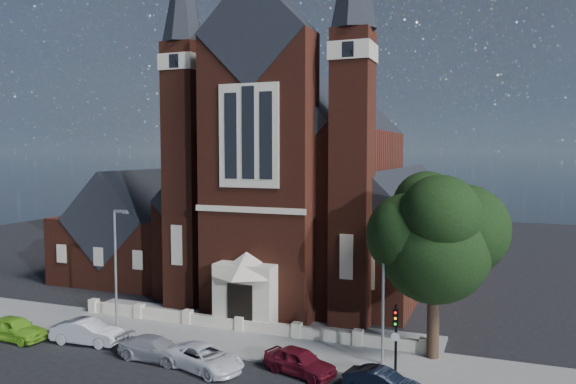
% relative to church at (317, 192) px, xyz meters
% --- Properties ---
extents(ground, '(120.00, 120.00, 0.00)m').
position_rel_church_xyz_m(ground, '(0.00, -7.94, -8.19)').
color(ground, black).
rests_on(ground, ground).
extents(pavement_strip, '(60.00, 5.00, 0.12)m').
position_rel_church_xyz_m(pavement_strip, '(0.00, -18.44, -8.19)').
color(pavement_strip, slate).
rests_on(pavement_strip, ground).
extents(forecourt_paving, '(26.00, 3.00, 0.14)m').
position_rel_church_xyz_m(forecourt_paving, '(0.00, -14.44, -8.19)').
color(forecourt_paving, slate).
rests_on(forecourt_paving, ground).
extents(forecourt_wall, '(24.00, 0.40, 0.90)m').
position_rel_church_xyz_m(forecourt_wall, '(0.00, -16.44, -8.19)').
color(forecourt_wall, beige).
rests_on(forecourt_wall, ground).
extents(church, '(20.01, 34.90, 29.20)m').
position_rel_church_xyz_m(church, '(0.00, 0.00, 0.00)').
color(church, '#4D2014').
rests_on(church, ground).
extents(parish_hall, '(12.00, 12.20, 10.24)m').
position_rel_church_xyz_m(parish_hall, '(-16.00, -4.94, -4.17)').
color(parish_hall, '#4D2014').
rests_on(parish_hall, ground).
extents(street_tree, '(6.40, 6.60, 10.70)m').
position_rel_church_xyz_m(street_tree, '(12.60, -17.23, -1.23)').
color(street_tree, black).
rests_on(street_tree, ground).
extents(street_lamp_left, '(1.16, 0.22, 8.09)m').
position_rel_church_xyz_m(street_lamp_left, '(-7.91, -18.94, -3.59)').
color(street_lamp_left, gray).
rests_on(street_lamp_left, ground).
extents(street_lamp_right, '(1.16, 0.22, 8.09)m').
position_rel_church_xyz_m(street_lamp_right, '(10.09, -18.94, -3.59)').
color(street_lamp_right, gray).
rests_on(street_lamp_right, ground).
extents(traffic_signal, '(0.28, 0.42, 4.00)m').
position_rel_church_xyz_m(traffic_signal, '(11.00, -20.52, -5.60)').
color(traffic_signal, black).
rests_on(traffic_signal, ground).
extents(car_lime_van, '(4.50, 1.98, 1.51)m').
position_rel_church_xyz_m(car_lime_van, '(-12.65, -23.06, -7.43)').
color(car_lime_van, '#7FCB28').
rests_on(car_lime_van, ground).
extents(car_silver_a, '(4.64, 1.97, 1.49)m').
position_rel_church_xyz_m(car_silver_a, '(-7.88, -21.95, -7.44)').
color(car_silver_a, '#B6B8BF').
rests_on(car_silver_a, ground).
extents(car_silver_b, '(4.61, 2.05, 1.32)m').
position_rel_church_xyz_m(car_silver_b, '(-2.35, -22.75, -7.53)').
color(car_silver_b, '#97989E').
rests_on(car_silver_b, ground).
extents(car_white_suv, '(5.30, 3.64, 1.35)m').
position_rel_church_xyz_m(car_white_suv, '(1.01, -23.01, -7.51)').
color(car_white_suv, white).
rests_on(car_white_suv, ground).
extents(car_dark_red, '(4.47, 2.85, 1.42)m').
position_rel_church_xyz_m(car_dark_red, '(6.10, -21.73, -7.48)').
color(car_dark_red, maroon).
rests_on(car_dark_red, ground).
extents(car_navy, '(4.04, 2.07, 1.27)m').
position_rel_church_xyz_m(car_navy, '(10.76, -22.72, -7.55)').
color(car_navy, black).
rests_on(car_navy, ground).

